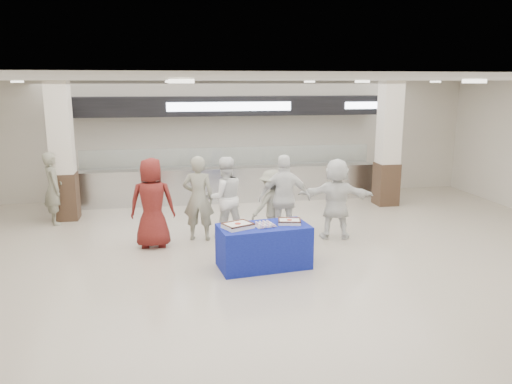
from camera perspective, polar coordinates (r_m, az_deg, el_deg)
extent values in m
plane|color=beige|center=(8.56, 1.63, -9.22)|extent=(14.00, 14.00, 0.00)
cube|color=silver|center=(13.56, -3.11, 0.90)|extent=(8.00, 0.80, 0.90)
cube|color=silver|center=(13.47, -3.13, 2.86)|extent=(8.00, 0.85, 0.04)
cube|color=white|center=(13.13, -2.98, 4.07)|extent=(7.60, 0.02, 0.50)
cube|color=black|center=(13.30, -3.22, 9.80)|extent=(8.40, 0.70, 0.50)
cube|color=white|center=(12.94, -3.01, 9.73)|extent=(3.20, 0.03, 0.22)
cube|color=white|center=(13.95, 12.88, 9.64)|extent=(1.40, 0.03, 0.18)
cube|color=#392619|center=(12.48, -20.90, -0.46)|extent=(0.55, 0.55, 1.10)
cube|color=white|center=(12.25, -21.48, 6.86)|extent=(0.50, 0.50, 2.10)
cube|color=#392619|center=(13.51, 14.65, 0.90)|extent=(0.55, 0.55, 1.10)
cube|color=white|center=(13.29, 15.03, 7.67)|extent=(0.50, 0.50, 2.10)
cube|color=#162498|center=(8.70, 0.89, -6.22)|extent=(1.63, 0.96, 0.75)
cube|color=white|center=(8.44, -2.09, -3.89)|extent=(0.57, 0.52, 0.07)
cube|color=#4A2315|center=(8.43, -2.09, -3.58)|extent=(0.57, 0.52, 0.02)
cylinder|color=red|center=(8.43, -2.09, -3.63)|extent=(0.14, 0.14, 0.01)
cube|color=white|center=(8.72, 3.84, -3.42)|extent=(0.44, 0.38, 0.06)
cube|color=#4A2315|center=(8.71, 3.85, -3.15)|extent=(0.44, 0.38, 0.02)
cylinder|color=red|center=(8.71, 3.85, -3.20)|extent=(0.10, 0.10, 0.01)
cube|color=#B3B3B8|center=(8.55, 1.04, -3.88)|extent=(0.39, 0.33, 0.01)
imported|color=maroon|center=(9.82, -11.78, -1.23)|extent=(0.89, 0.61, 1.76)
imported|color=gray|center=(10.13, -6.60, -0.72)|extent=(0.71, 0.54, 1.73)
imported|color=white|center=(10.28, -3.59, -0.60)|extent=(0.92, 0.78, 1.68)
imported|color=white|center=(9.97, 3.29, -0.76)|extent=(1.09, 0.57, 1.77)
imported|color=gray|center=(10.14, 1.84, -1.47)|extent=(1.07, 0.87, 1.44)
imported|color=white|center=(10.31, 9.14, -0.74)|extent=(1.62, 0.84, 1.67)
imported|color=gray|center=(12.12, -22.18, 0.39)|extent=(0.59, 0.70, 1.64)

